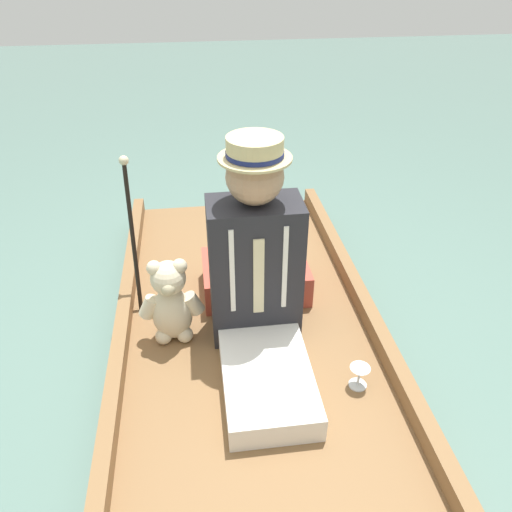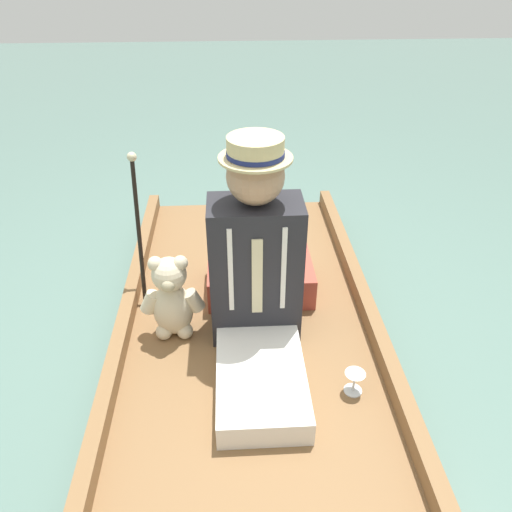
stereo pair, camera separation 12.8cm
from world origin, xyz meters
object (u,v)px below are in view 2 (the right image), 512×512
object	(u,v)px
seated_person	(257,277)
walking_cane	(138,218)
wine_glass	(355,378)
teddy_bear	(172,299)

from	to	relation	value
seated_person	walking_cane	xyz separation A→B (m)	(0.53, -0.39, 0.08)
seated_person	wine_glass	distance (m)	0.56
seated_person	wine_glass	xyz separation A→B (m)	(-0.37, 0.32, -0.28)
wine_glass	walking_cane	bearing A→B (deg)	-38.10
seated_person	wine_glass	bearing A→B (deg)	135.23
wine_glass	walking_cane	size ratio (longest dim) A/B	0.14
teddy_bear	walking_cane	bearing A→B (deg)	-62.47
seated_person	teddy_bear	xyz separation A→B (m)	(0.37, -0.08, -0.16)
teddy_bear	walking_cane	size ratio (longest dim) A/B	0.57
seated_person	walking_cane	size ratio (longest dim) A/B	1.26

